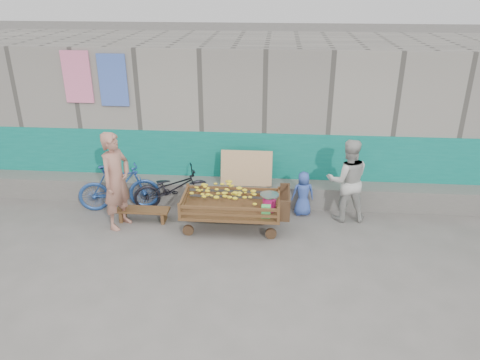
# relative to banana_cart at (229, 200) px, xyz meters

# --- Properties ---
(ground) EXTENTS (80.00, 80.00, 0.00)m
(ground) POSITION_rel_banana_cart_xyz_m (-0.06, -1.28, -0.56)
(ground) COLOR #5E5B55
(ground) RESTS_ON ground
(building_wall) EXTENTS (12.00, 3.50, 3.00)m
(building_wall) POSITION_rel_banana_cart_xyz_m (-0.06, 2.77, 0.91)
(building_wall) COLOR gray
(building_wall) RESTS_ON ground
(banana_cart) EXTENTS (1.93, 0.88, 0.82)m
(banana_cart) POSITION_rel_banana_cart_xyz_m (0.00, 0.00, 0.00)
(banana_cart) COLOR #50391D
(banana_cart) RESTS_ON ground
(bench) EXTENTS (0.99, 0.30, 0.25)m
(bench) POSITION_rel_banana_cart_xyz_m (-1.64, 0.14, -0.38)
(bench) COLOR #50391D
(bench) RESTS_ON ground
(vendor_man) EXTENTS (0.65, 0.77, 1.80)m
(vendor_man) POSITION_rel_banana_cart_xyz_m (-2.01, -0.07, 0.35)
(vendor_man) COLOR #A36D5C
(vendor_man) RESTS_ON ground
(woman) EXTENTS (0.82, 0.66, 1.59)m
(woman) POSITION_rel_banana_cart_xyz_m (2.13, 0.53, 0.24)
(woman) COLOR beige
(woman) RESTS_ON ground
(child) EXTENTS (0.47, 0.35, 0.88)m
(child) POSITION_rel_banana_cart_xyz_m (1.35, 0.65, -0.12)
(child) COLOR #3755AF
(child) RESTS_ON ground
(bicycle_dark) EXTENTS (1.62, 1.03, 0.80)m
(bicycle_dark) POSITION_rel_banana_cart_xyz_m (-1.20, 0.77, -0.16)
(bicycle_dark) COLOR black
(bicycle_dark) RESTS_ON ground
(bicycle_blue) EXTENTS (1.62, 0.80, 0.94)m
(bicycle_blue) POSITION_rel_banana_cart_xyz_m (-2.21, 0.57, -0.09)
(bicycle_blue) COLOR #274E9A
(bicycle_blue) RESTS_ON ground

